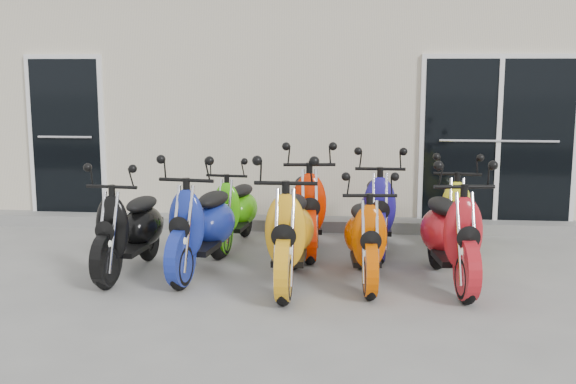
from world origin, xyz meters
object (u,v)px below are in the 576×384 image
(scooter_front_blue, at_px, (201,212))
(scooter_back_green, at_px, (235,200))
(scooter_back_yellow, at_px, (455,201))
(scooter_front_orange_b, at_px, (366,225))
(scooter_back_blue, at_px, (378,198))
(scooter_front_black, at_px, (129,217))
(scooter_front_red, at_px, (452,220))
(scooter_back_red, at_px, (308,195))
(scooter_front_orange_a, at_px, (290,218))

(scooter_front_blue, bearing_deg, scooter_back_green, 90.65)
(scooter_back_yellow, bearing_deg, scooter_back_green, -175.30)
(scooter_front_orange_b, relative_size, scooter_back_green, 1.05)
(scooter_back_blue, relative_size, scooter_back_yellow, 1.05)
(scooter_front_black, xyz_separation_m, scooter_front_red, (3.29, -0.08, 0.04))
(scooter_front_blue, distance_m, scooter_front_orange_b, 1.71)
(scooter_front_black, relative_size, scooter_front_blue, 0.94)
(scooter_front_orange_b, bearing_deg, scooter_back_green, 133.95)
(scooter_front_orange_b, relative_size, scooter_back_red, 0.89)
(scooter_front_orange_b, height_order, scooter_back_green, scooter_front_orange_b)
(scooter_front_orange_b, bearing_deg, scooter_back_red, 113.79)
(scooter_back_green, xyz_separation_m, scooter_back_blue, (1.71, -0.10, 0.08))
(scooter_front_blue, distance_m, scooter_front_orange_a, 1.01)
(scooter_front_orange_b, distance_m, scooter_back_blue, 1.29)
(scooter_front_red, height_order, scooter_back_yellow, scooter_front_red)
(scooter_front_orange_a, xyz_separation_m, scooter_front_red, (1.59, 0.17, -0.02))
(scooter_front_blue, bearing_deg, scooter_front_black, -165.16)
(scooter_front_blue, xyz_separation_m, scooter_front_red, (2.54, -0.17, 0.00))
(scooter_back_red, height_order, scooter_back_blue, scooter_back_red)
(scooter_front_blue, bearing_deg, scooter_back_yellow, 30.45)
(scooter_front_black, bearing_deg, scooter_front_orange_a, -2.45)
(scooter_front_orange_a, bearing_deg, scooter_front_blue, 160.49)
(scooter_front_black, distance_m, scooter_back_blue, 2.87)
(scooter_front_orange_a, distance_m, scooter_front_red, 1.60)
(scooter_back_green, bearing_deg, scooter_front_orange_b, -35.96)
(scooter_back_green, xyz_separation_m, scooter_back_yellow, (2.60, -0.06, 0.04))
(scooter_front_blue, xyz_separation_m, scooter_back_green, (0.16, 1.19, -0.09))
(scooter_front_black, relative_size, scooter_back_yellow, 1.00)
(scooter_front_black, bearing_deg, scooter_back_yellow, 24.97)
(scooter_front_black, distance_m, scooter_front_orange_b, 2.45)
(scooter_front_black, height_order, scooter_back_green, scooter_front_black)
(scooter_front_orange_a, distance_m, scooter_back_green, 1.72)
(scooter_front_black, distance_m, scooter_front_red, 3.30)
(scooter_front_red, relative_size, scooter_back_red, 0.98)
(scooter_back_red, xyz_separation_m, scooter_back_yellow, (1.71, 0.08, -0.06))
(scooter_back_blue, bearing_deg, scooter_back_green, 176.65)
(scooter_front_orange_a, height_order, scooter_back_blue, scooter_front_orange_a)
(scooter_front_orange_a, distance_m, scooter_front_orange_b, 0.76)
(scooter_back_green, relative_size, scooter_back_red, 0.84)
(scooter_front_black, xyz_separation_m, scooter_back_blue, (2.62, 1.17, 0.03))
(scooter_front_orange_b, bearing_deg, scooter_front_blue, 169.24)
(scooter_front_black, xyz_separation_m, scooter_back_green, (0.91, 1.27, -0.05))
(scooter_front_black, distance_m, scooter_back_red, 2.12)
(scooter_front_black, relative_size, scooter_back_blue, 0.95)
(scooter_front_black, bearing_deg, scooter_front_red, 4.42)
(scooter_back_red, bearing_deg, scooter_back_blue, -3.62)
(scooter_back_green, height_order, scooter_back_blue, scooter_back_blue)
(scooter_front_blue, height_order, scooter_front_orange_b, scooter_front_blue)
(scooter_front_black, distance_m, scooter_back_green, 1.57)
(scooter_front_red, relative_size, scooter_back_blue, 1.02)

